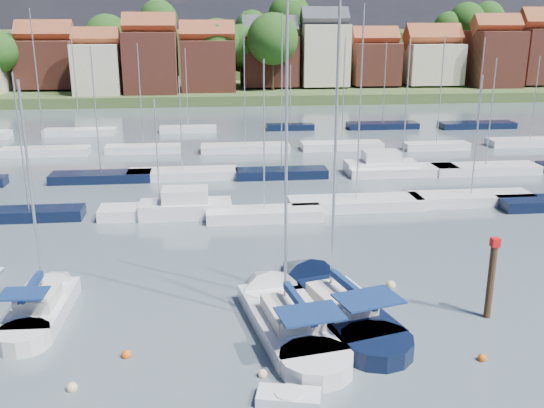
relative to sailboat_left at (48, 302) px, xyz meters
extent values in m
plane|color=#404F57|center=(12.07, 34.95, -0.37)|extent=(260.00, 260.00, 0.00)
cube|color=silver|center=(-0.03, -0.90, -0.12)|extent=(2.68, 6.04, 1.20)
cone|color=silver|center=(0.10, 2.82, -0.12)|extent=(2.58, 2.98, 2.48)
cylinder|color=silver|center=(-0.13, -3.88, -0.12)|extent=(2.57, 2.57, 1.20)
cube|color=silver|center=(-0.04, -1.32, 0.83)|extent=(1.82, 2.54, 0.70)
cylinder|color=#B2B2B7|center=(-0.02, -0.49, 6.00)|extent=(0.14, 0.14, 11.03)
cylinder|color=#B2B2B7|center=(-0.07, -2.14, 1.68)|extent=(0.21, 3.31, 0.10)
cube|color=navy|center=(-0.07, -2.14, 1.83)|extent=(0.41, 3.15, 0.35)
cube|color=navy|center=(-0.11, -3.22, 1.98)|extent=(2.16, 1.56, 0.08)
cube|color=silver|center=(12.27, -3.61, -0.12)|extent=(4.57, 8.28, 1.20)
cone|color=silver|center=(11.42, 1.21, -0.12)|extent=(3.87, 4.31, 3.26)
cylinder|color=silver|center=(12.95, -7.46, -0.12)|extent=(3.78, 3.78, 1.20)
cube|color=silver|center=(12.36, -4.14, 0.83)|extent=(2.82, 3.61, 0.70)
cylinder|color=#B2B2B7|center=(12.17, -3.07, 7.73)|extent=(0.14, 0.14, 14.50)
cylinder|color=#B2B2B7|center=(12.55, -5.21, 1.68)|extent=(0.85, 4.30, 0.10)
cube|color=navy|center=(12.55, -5.21, 1.83)|extent=(1.01, 4.12, 0.35)
cube|color=navy|center=(12.80, -6.60, 1.98)|extent=(3.07, 2.41, 0.08)
cube|color=black|center=(14.86, -2.39, -0.12)|extent=(5.39, 8.71, 1.20)
cone|color=black|center=(13.53, 2.51, -0.12)|extent=(4.30, 4.69, 3.38)
cylinder|color=black|center=(15.93, -6.30, -0.12)|extent=(4.15, 4.15, 1.20)
cube|color=silver|center=(15.01, -2.93, 0.83)|extent=(3.17, 3.88, 0.70)
cylinder|color=#B2B2B7|center=(14.71, -1.84, 8.17)|extent=(0.14, 0.14, 15.36)
cylinder|color=#B2B2B7|center=(15.30, -4.02, 1.68)|extent=(1.28, 4.37, 0.10)
cube|color=navy|center=(15.30, -4.02, 1.83)|extent=(1.41, 4.21, 0.35)
cube|color=navy|center=(15.69, -5.43, 1.98)|extent=(3.30, 2.71, 0.08)
cube|color=silver|center=(11.50, -9.47, -0.19)|extent=(2.72, 1.72, 0.49)
cylinder|color=silver|center=(11.50, -9.47, -0.05)|extent=(1.17, 1.17, 0.32)
cylinder|color=#4C331E|center=(22.51, -3.40, 0.60)|extent=(0.36, 0.36, 6.43)
cube|color=red|center=(22.51, -3.40, 3.69)|extent=(0.40, 0.40, 0.44)
sphere|color=beige|center=(2.79, -7.71, -0.37)|extent=(0.47, 0.47, 0.47)
sphere|color=#D85914|center=(4.69, -5.37, -0.37)|extent=(0.47, 0.47, 0.47)
sphere|color=beige|center=(10.63, -7.55, -0.37)|extent=(0.42, 0.42, 0.42)
sphere|color=#D85914|center=(12.42, 0.94, -0.37)|extent=(0.48, 0.48, 0.48)
sphere|color=#D85914|center=(20.47, -7.32, -0.37)|extent=(0.41, 0.41, 0.41)
sphere|color=beige|center=(18.71, 0.67, -0.37)|extent=(0.55, 0.55, 0.55)
cube|color=black|center=(-5.04, 15.49, -0.02)|extent=(8.01, 2.24, 1.00)
cylinder|color=#B2B2B7|center=(-5.04, 15.49, 5.56)|extent=(0.12, 0.12, 10.16)
cube|color=silver|center=(4.80, 15.15, -0.02)|extent=(9.22, 2.58, 1.00)
cylinder|color=#B2B2B7|center=(4.80, 15.15, 4.57)|extent=(0.12, 0.12, 8.18)
cube|color=silver|center=(12.70, 13.56, -0.02)|extent=(8.78, 2.46, 1.00)
cylinder|color=#B2B2B7|center=(12.70, 13.56, 6.01)|extent=(0.12, 0.12, 11.06)
cube|color=silver|center=(20.30, 15.62, -0.02)|extent=(10.79, 3.02, 1.00)
cylinder|color=#B2B2B7|center=(20.30, 15.62, 7.92)|extent=(0.12, 0.12, 14.87)
cube|color=silver|center=(30.05, 15.98, -0.02)|extent=(10.13, 2.84, 1.00)
cylinder|color=#B2B2B7|center=(30.05, 15.98, 5.28)|extent=(0.12, 0.12, 9.59)
cube|color=silver|center=(6.76, 14.95, 0.13)|extent=(7.00, 2.60, 1.40)
cube|color=silver|center=(6.76, 14.95, 1.23)|extent=(3.50, 2.20, 1.30)
cube|color=black|center=(-1.48, 26.59, -0.02)|extent=(9.30, 2.60, 1.00)
cylinder|color=#B2B2B7|center=(-1.48, 26.59, 6.22)|extent=(0.12, 0.12, 11.48)
cube|color=silver|center=(6.13, 26.96, -0.02)|extent=(10.40, 2.91, 1.00)
cylinder|color=#B2B2B7|center=(6.13, 26.96, 4.87)|extent=(0.12, 0.12, 8.77)
cube|color=black|center=(15.55, 26.23, -0.02)|extent=(8.80, 2.46, 1.00)
cylinder|color=#B2B2B7|center=(15.55, 26.23, 7.65)|extent=(0.12, 0.12, 14.33)
cube|color=silver|center=(27.47, 26.11, -0.02)|extent=(10.73, 3.00, 1.00)
cylinder|color=#B2B2B7|center=(27.47, 26.11, 6.56)|extent=(0.12, 0.12, 12.14)
cube|color=silver|center=(35.89, 25.92, -0.02)|extent=(10.48, 2.93, 1.00)
cylinder|color=#B2B2B7|center=(35.89, 25.92, 5.62)|extent=(0.12, 0.12, 10.28)
cube|color=silver|center=(25.53, 26.95, 0.13)|extent=(7.00, 2.60, 1.40)
cube|color=silver|center=(25.53, 26.95, 1.23)|extent=(3.50, 2.20, 1.30)
cube|color=silver|center=(-9.64, 39.16, -0.02)|extent=(9.71, 2.72, 1.00)
cylinder|color=#B2B2B7|center=(-9.64, 39.16, 7.92)|extent=(0.12, 0.12, 14.88)
cube|color=silver|center=(1.23, 39.46, -0.02)|extent=(8.49, 2.38, 1.00)
cylinder|color=#B2B2B7|center=(1.23, 39.46, 6.14)|extent=(0.12, 0.12, 11.31)
cube|color=silver|center=(12.86, 38.73, -0.02)|extent=(10.16, 2.85, 1.00)
cylinder|color=#B2B2B7|center=(12.86, 38.73, 7.78)|extent=(0.12, 0.12, 14.59)
cube|color=silver|center=(24.24, 38.85, -0.02)|extent=(9.53, 2.67, 1.00)
cylinder|color=#B2B2B7|center=(24.24, 38.85, 6.44)|extent=(0.12, 0.12, 11.91)
cube|color=silver|center=(35.23, 37.46, -0.02)|extent=(7.62, 2.13, 1.00)
cylinder|color=#B2B2B7|center=(35.23, 37.46, 6.55)|extent=(0.12, 0.12, 12.13)
cube|color=silver|center=(47.29, 38.54, -0.02)|extent=(10.17, 2.85, 1.00)
cylinder|color=#B2B2B7|center=(47.29, 38.54, 5.35)|extent=(0.12, 0.12, 9.73)
cube|color=silver|center=(-8.19, 51.51, -0.02)|extent=(9.24, 2.59, 1.00)
cylinder|color=#B2B2B7|center=(-8.19, 51.51, 7.07)|extent=(0.12, 0.12, 13.17)
cube|color=silver|center=(5.99, 52.25, -0.02)|extent=(7.57, 2.12, 1.00)
cylinder|color=#B2B2B7|center=(5.99, 52.25, 5.60)|extent=(0.12, 0.12, 10.24)
cube|color=black|center=(19.95, 52.42, -0.02)|extent=(6.58, 1.84, 1.00)
cylinder|color=#B2B2B7|center=(19.95, 52.42, 4.49)|extent=(0.12, 0.12, 8.01)
cube|color=black|center=(33.01, 52.36, -0.02)|extent=(9.92, 2.78, 1.00)
cylinder|color=#B2B2B7|center=(33.01, 52.36, 5.94)|extent=(0.12, 0.12, 10.92)
cube|color=black|center=(46.35, 51.32, -0.02)|extent=(10.55, 2.95, 1.00)
cylinder|color=#B2B2B7|center=(46.35, 51.32, 6.24)|extent=(0.12, 0.12, 11.51)
cube|color=#40552A|center=(12.07, 111.95, -0.07)|extent=(200.00, 70.00, 3.00)
cube|color=#40552A|center=(12.07, 136.95, 4.63)|extent=(200.00, 60.00, 14.00)
cube|color=brown|center=(-21.58, 92.74, 6.20)|extent=(10.37, 9.97, 8.73)
cube|color=brown|center=(-21.58, 92.74, 11.83)|extent=(10.57, 5.13, 5.13)
cube|color=beige|center=(-10.67, 83.96, 5.71)|extent=(8.09, 8.80, 8.96)
cube|color=brown|center=(-10.67, 83.96, 11.18)|extent=(8.25, 4.00, 4.00)
cube|color=brown|center=(-1.28, 84.89, 6.72)|extent=(9.36, 10.17, 10.97)
cube|color=brown|center=(-1.28, 84.89, 13.35)|extent=(9.54, 4.63, 4.63)
cube|color=brown|center=(9.03, 86.60, 5.94)|extent=(9.90, 8.56, 9.42)
cube|color=brown|center=(9.03, 86.60, 11.87)|extent=(10.10, 4.90, 4.90)
cube|color=brown|center=(21.17, 91.60, 6.58)|extent=(10.59, 8.93, 9.49)
cube|color=#383A42|center=(21.17, 91.60, 12.62)|extent=(10.80, 5.24, 5.24)
cube|color=beige|center=(31.78, 90.75, 7.66)|extent=(9.01, 8.61, 11.65)
cube|color=#383A42|center=(31.78, 90.75, 14.59)|extent=(9.19, 4.46, 4.46)
cube|color=brown|center=(42.24, 91.95, 5.84)|extent=(9.10, 9.34, 8.00)
cube|color=brown|center=(42.24, 91.95, 10.95)|extent=(9.28, 4.50, 4.50)
cube|color=beige|center=(54.02, 91.54, 5.77)|extent=(10.86, 9.59, 7.88)
cube|color=brown|center=(54.02, 91.54, 11.04)|extent=(11.07, 5.37, 5.37)
cube|color=brown|center=(65.83, 88.87, 6.72)|extent=(9.18, 9.96, 10.97)
cube|color=brown|center=(65.83, 88.87, 13.33)|extent=(9.36, 4.54, 4.54)
cube|color=brown|center=(77.25, 90.16, 7.22)|extent=(11.39, 9.67, 10.76)
cylinder|color=#382619|center=(68.84, 110.46, 8.15)|extent=(0.50, 0.50, 4.47)
sphere|color=#315A1C|center=(68.84, 110.46, 14.22)|extent=(8.18, 8.18, 8.18)
cylinder|color=#382619|center=(15.53, 90.88, 3.46)|extent=(0.50, 0.50, 4.46)
sphere|color=#315A1C|center=(15.53, 90.88, 9.51)|extent=(8.15, 8.15, 8.15)
cylinder|color=#382619|center=(27.29, 108.63, 8.21)|extent=(0.50, 0.50, 5.15)
sphere|color=#315A1C|center=(27.29, 108.63, 15.20)|extent=(9.41, 9.41, 9.41)
cylinder|color=#382619|center=(-1.47, 111.27, 8.31)|extent=(0.50, 0.50, 4.56)
sphere|color=#315A1C|center=(-1.47, 111.27, 14.50)|extent=(8.34, 8.34, 8.34)
cylinder|color=#382619|center=(-11.17, 100.20, 3.81)|extent=(0.50, 0.50, 5.15)
sphere|color=#315A1C|center=(-11.17, 100.20, 10.80)|extent=(9.42, 9.42, 9.42)
cylinder|color=#382619|center=(-26.60, 102.27, 6.39)|extent=(0.50, 0.50, 3.42)
sphere|color=#315A1C|center=(-26.60, 102.27, 11.04)|extent=(6.26, 6.26, 6.26)
cylinder|color=#382619|center=(25.83, 99.66, 3.12)|extent=(0.50, 0.50, 3.77)
sphere|color=#315A1C|center=(25.83, 99.66, 8.23)|extent=(6.89, 6.89, 6.89)
cylinder|color=#382619|center=(21.12, 85.89, 3.84)|extent=(0.50, 0.50, 5.21)
sphere|color=#315A1C|center=(21.12, 85.89, 10.92)|extent=(9.53, 9.53, 9.53)
cylinder|color=#382619|center=(74.00, 96.57, 2.72)|extent=(0.50, 0.50, 2.97)
sphere|color=#315A1C|center=(74.00, 96.57, 6.76)|extent=(5.44, 5.44, 5.44)
cylinder|color=#382619|center=(10.92, 88.70, 3.65)|extent=(0.50, 0.50, 4.84)
sphere|color=#315A1C|center=(10.92, 88.70, 10.23)|extent=(8.85, 8.85, 8.85)
cylinder|color=#382619|center=(64.75, 110.67, 7.80)|extent=(0.50, 0.50, 3.72)
sphere|color=#315A1C|center=(64.75, 110.67, 12.85)|extent=(6.80, 6.80, 6.80)
cylinder|color=#382619|center=(66.12, 89.08, 3.26)|extent=(0.50, 0.50, 4.05)
sphere|color=#315A1C|center=(66.12, 89.08, 8.75)|extent=(7.40, 7.40, 7.40)
cylinder|color=#382619|center=(-28.89, 87.74, 3.24)|extent=(0.50, 0.50, 4.00)
cylinder|color=#382619|center=(18.91, 108.24, 7.54)|extent=(0.50, 0.50, 3.93)
sphere|color=#315A1C|center=(18.91, 108.24, 12.88)|extent=(7.19, 7.19, 7.19)
cylinder|color=#382619|center=(42.72, 95.12, 3.15)|extent=(0.50, 0.50, 3.82)
sphere|color=#315A1C|center=(42.72, 95.12, 8.34)|extent=(6.99, 6.99, 6.99)
cylinder|color=#382619|center=(-5.37, 88.07, 2.98)|extent=(0.50, 0.50, 3.48)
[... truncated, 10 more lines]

